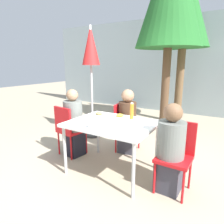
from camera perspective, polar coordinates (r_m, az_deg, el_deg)
name	(u,v)px	position (r m, az deg, el deg)	size (l,w,h in m)	color
ground_plane	(112,170)	(3.13, 0.00, -16.36)	(24.00, 24.00, 0.00)	tan
building_facade	(183,66)	(6.84, 19.73, 12.28)	(10.00, 0.20, 3.00)	#89999E
dining_table	(112,126)	(2.85, 0.00, -4.14)	(1.20, 0.95, 0.76)	white
chair_left	(68,127)	(3.48, -12.44, -4.26)	(0.46, 0.46, 0.88)	red
person_left	(74,125)	(3.48, -10.92, -3.58)	(0.33, 0.33, 1.16)	black
chair_right	(176,151)	(2.64, 17.86, -10.46)	(0.41, 0.41, 0.88)	red
person_right	(170,151)	(2.58, 16.32, -10.58)	(0.33, 0.33, 1.12)	#383842
chair_far	(124,123)	(3.63, 3.39, -3.21)	(0.46, 0.46, 0.88)	red
person_far	(127,123)	(3.55, 4.37, -3.03)	(0.32, 0.32, 1.14)	#383842
closed_umbrella	(91,52)	(4.24, -6.07, 16.57)	(0.37, 0.37, 2.31)	#333333
plate_0	(120,116)	(3.08, 2.26, -1.17)	(0.20, 0.20, 0.06)	white
plate_1	(99,114)	(3.20, -3.65, -0.60)	(0.21, 0.21, 0.06)	white
bottle	(132,111)	(3.00, 5.66, 0.28)	(0.06, 0.06, 0.25)	#B7751E
drinking_cup	(93,119)	(2.83, -5.39, -2.02)	(0.07, 0.07, 0.09)	white
salad_bowl	(93,125)	(2.63, -5.42, -3.63)	(0.14, 0.14, 0.06)	white
tree_behind_left	(185,9)	(5.70, 20.20, 25.96)	(1.27, 1.27, 3.86)	brown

